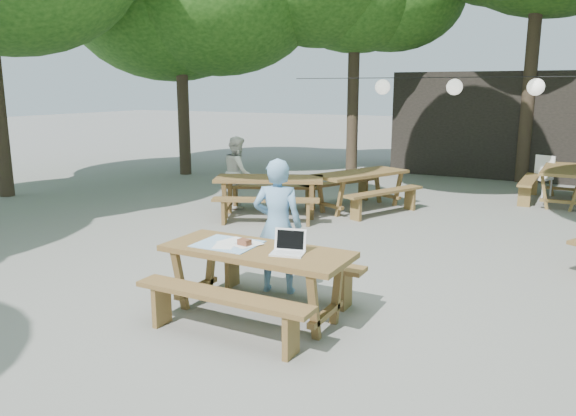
{
  "coord_description": "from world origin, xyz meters",
  "views": [
    {
      "loc": [
        2.42,
        -6.47,
        2.4
      ],
      "look_at": [
        -0.52,
        -0.96,
        1.05
      ],
      "focal_mm": 35.0,
      "sensor_mm": 36.0,
      "label": 1
    }
  ],
  "objects_px": {
    "plastic_chair": "(539,185)",
    "second_person": "(238,172)",
    "picnic_table_nw": "(269,196)",
    "main_picnic_table": "(257,282)",
    "woman": "(278,226)"
  },
  "relations": [
    {
      "from": "second_person",
      "to": "plastic_chair",
      "type": "relative_size",
      "value": 1.6
    },
    {
      "from": "woman",
      "to": "second_person",
      "type": "height_order",
      "value": "woman"
    },
    {
      "from": "picnic_table_nw",
      "to": "plastic_chair",
      "type": "bearing_deg",
      "value": 22.74
    },
    {
      "from": "main_picnic_table",
      "to": "woman",
      "type": "xyz_separation_m",
      "value": [
        -0.17,
        0.77,
        0.41
      ]
    },
    {
      "from": "picnic_table_nw",
      "to": "second_person",
      "type": "height_order",
      "value": "second_person"
    },
    {
      "from": "main_picnic_table",
      "to": "picnic_table_nw",
      "type": "xyz_separation_m",
      "value": [
        -2.24,
        4.16,
        0.0
      ]
    },
    {
      "from": "main_picnic_table",
      "to": "woman",
      "type": "distance_m",
      "value": 0.89
    },
    {
      "from": "main_picnic_table",
      "to": "plastic_chair",
      "type": "bearing_deg",
      "value": 76.71
    },
    {
      "from": "picnic_table_nw",
      "to": "second_person",
      "type": "xyz_separation_m",
      "value": [
        -0.99,
        0.45,
        0.33
      ]
    },
    {
      "from": "woman",
      "to": "second_person",
      "type": "xyz_separation_m",
      "value": [
        -3.06,
        3.84,
        -0.08
      ]
    },
    {
      "from": "second_person",
      "to": "main_picnic_table",
      "type": "bearing_deg",
      "value": 179.45
    },
    {
      "from": "picnic_table_nw",
      "to": "woman",
      "type": "distance_m",
      "value": 3.99
    },
    {
      "from": "main_picnic_table",
      "to": "picnic_table_nw",
      "type": "height_order",
      "value": "same"
    },
    {
      "from": "main_picnic_table",
      "to": "woman",
      "type": "height_order",
      "value": "woman"
    },
    {
      "from": "plastic_chair",
      "to": "second_person",
      "type": "bearing_deg",
      "value": -119.73
    }
  ]
}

